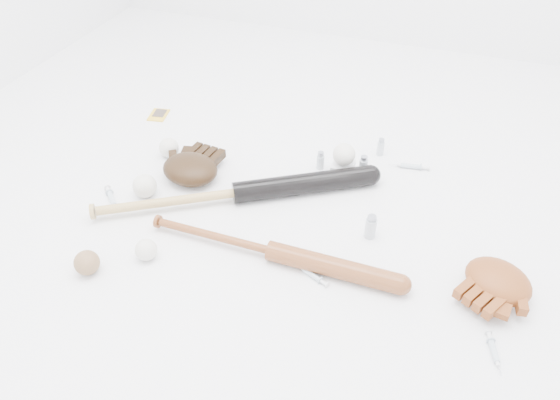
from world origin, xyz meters
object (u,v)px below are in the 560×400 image
(bat_dark, at_px, (236,193))
(bat_wood, at_px, (271,251))
(glove_dark, at_px, (190,169))
(pedestal, at_px, (343,169))

(bat_dark, height_order, bat_wood, bat_dark)
(bat_dark, bearing_deg, bat_wood, -78.04)
(bat_dark, height_order, glove_dark, glove_dark)
(bat_wood, distance_m, pedestal, 0.50)
(bat_wood, bearing_deg, pedestal, 79.56)
(bat_dark, relative_size, pedestal, 12.99)
(bat_wood, bearing_deg, glove_dark, 146.37)
(bat_wood, distance_m, glove_dark, 0.50)
(bat_wood, xyz_separation_m, pedestal, (0.10, 0.49, -0.01))
(bat_wood, bearing_deg, bat_dark, 134.08)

